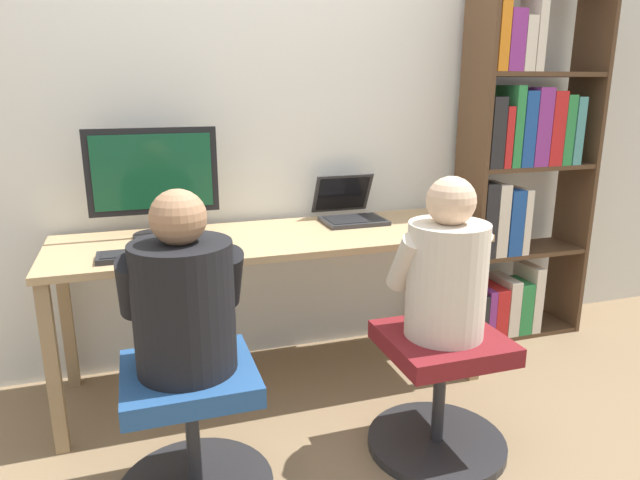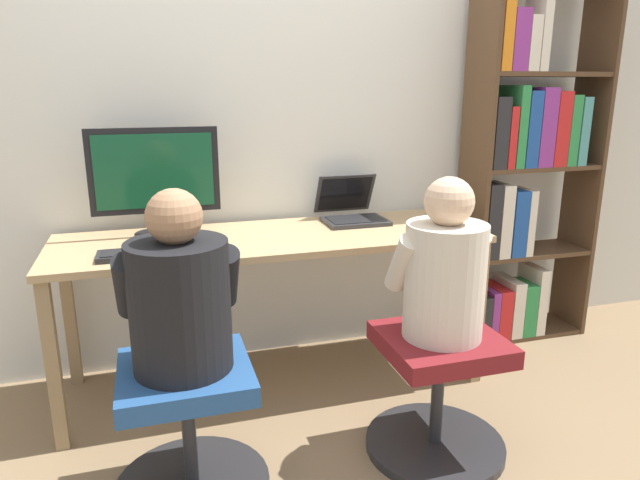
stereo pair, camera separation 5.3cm
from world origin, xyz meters
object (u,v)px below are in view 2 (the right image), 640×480
laptop (352,211)px  bookshelf (522,176)px  person_at_laptop (444,270)px  desktop_monitor (155,180)px  person_at_monitor (180,296)px  office_chair_right (438,391)px  office_chair_left (189,428)px  keyboard (152,253)px

laptop → bookshelf: bearing=-2.2°
person_at_laptop → bookshelf: bookshelf is taller
desktop_monitor → laptop: 0.95m
person_at_monitor → bookshelf: bookshelf is taller
desktop_monitor → office_chair_right: 1.48m
person_at_laptop → office_chair_left: bearing=178.6°
laptop → keyboard: bearing=-160.8°
keyboard → office_chair_right: (1.01, -0.53, -0.49)m
person_at_laptop → bookshelf: size_ratio=0.31×
person_at_monitor → office_chair_right: bearing=-1.9°
desktop_monitor → office_chair_right: bearing=-40.8°
office_chair_left → office_chair_right: 0.93m
office_chair_left → desktop_monitor: bearing=92.8°
bookshelf → office_chair_right: bearing=-137.4°
person_at_monitor → desktop_monitor: bearing=92.8°
desktop_monitor → keyboard: 0.39m
laptop → person_at_monitor: (-0.89, -0.83, -0.04)m
person_at_laptop → bookshelf: bearing=42.5°
office_chair_right → desktop_monitor: bearing=139.2°
laptop → keyboard: size_ratio=0.80×
office_chair_right → person_at_laptop: (0.00, 0.00, 0.49)m
office_chair_left → person_at_laptop: 1.05m
office_chair_right → person_at_monitor: person_at_monitor is taller
laptop → office_chair_left: bearing=-136.7°
desktop_monitor → person_at_laptop: (0.97, -0.83, -0.24)m
person_at_monitor → laptop: bearing=43.2°
office_chair_right → keyboard: bearing=152.3°
office_chair_left → keyboard: bearing=98.7°
office_chair_left → office_chair_right: bearing=-1.7°
laptop → bookshelf: bookshelf is taller
person_at_monitor → keyboard: bearing=98.7°
keyboard → bookshelf: size_ratio=0.22×
person_at_monitor → person_at_laptop: size_ratio=1.00×
keyboard → person_at_monitor: bearing=-81.3°
desktop_monitor → office_chair_right: desktop_monitor is taller
office_chair_right → bookshelf: (0.90, 0.83, 0.66)m
keyboard → bookshelf: 1.94m
keyboard → desktop_monitor: bearing=83.1°
laptop → bookshelf: size_ratio=0.17×
desktop_monitor → office_chair_left: (0.04, -0.81, -0.73)m
office_chair_left → office_chair_right: (0.93, -0.03, 0.00)m
desktop_monitor → bookshelf: bookshelf is taller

